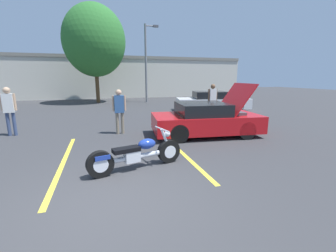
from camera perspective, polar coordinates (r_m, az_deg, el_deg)
ground_plane at (r=4.38m, az=-14.45°, el=-18.32°), size 80.00×80.00×0.00m
parking_stripe_foreground at (r=6.62m, az=-25.03°, el=-8.29°), size 0.12×4.73×0.01m
parking_stripe_middle at (r=6.89m, az=3.06°, el=-6.31°), size 0.12×4.73×0.01m
far_building at (r=26.50m, az=-16.77°, el=12.08°), size 32.00×4.20×4.40m
light_pole at (r=20.36m, az=-5.39°, el=16.38°), size 1.21×0.28×6.59m
tree_background at (r=20.91m, az=-18.19°, el=19.84°), size 5.11×5.11×8.10m
motorcycle at (r=5.52m, az=-7.95°, el=-7.15°), size 2.35×0.88×0.94m
show_car_hood_open at (r=8.73m, az=9.67°, el=1.64°), size 4.20×2.33×1.97m
parked_car_right_row at (r=15.37m, az=11.13°, el=6.14°), size 4.97×2.67×1.28m
spectator_near_motorcycle at (r=12.05m, az=11.23°, el=6.91°), size 0.52×0.24×1.85m
spectator_by_show_car at (r=10.35m, az=-35.39°, el=4.00°), size 0.52×0.24×1.85m
spectator_midground at (r=8.96m, az=-12.29°, el=4.58°), size 0.52×0.23×1.74m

